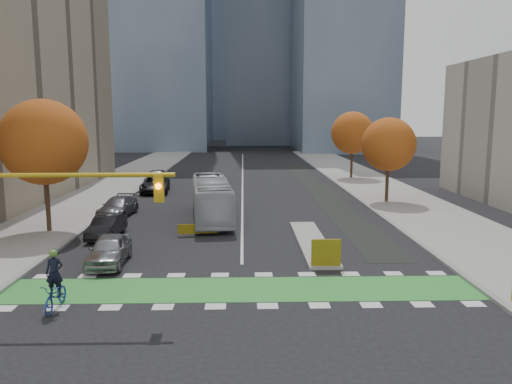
{
  "coord_description": "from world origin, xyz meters",
  "views": [
    {
      "loc": [
        0.08,
        -18.61,
        7.26
      ],
      "look_at": [
        0.79,
        8.88,
        3.0
      ],
      "focal_mm": 35.0,
      "sensor_mm": 36.0,
      "label": 1
    }
  ],
  "objects": [
    {
      "name": "parked_car_b",
      "position": [
        -8.1,
        10.7,
        0.66
      ],
      "size": [
        1.62,
        4.08,
        1.32
      ],
      "primitive_type": "imported",
      "rotation": [
        0.0,
        0.0,
        -0.06
      ],
      "color": "black",
      "rests_on": "ground"
    },
    {
      "name": "tree_west",
      "position": [
        -12.0,
        12.0,
        5.62
      ],
      "size": [
        5.2,
        5.2,
        8.22
      ],
      "color": "#332114",
      "rests_on": "ground"
    },
    {
      "name": "curb_west",
      "position": [
        -10.0,
        20.0,
        0.07
      ],
      "size": [
        0.3,
        120.0,
        0.16
      ],
      "primitive_type": "cube",
      "color": "gray",
      "rests_on": "ground"
    },
    {
      "name": "cyclist",
      "position": [
        -6.99,
        -0.5,
        0.78
      ],
      "size": [
        0.72,
        2.02,
        2.33
      ],
      "rotation": [
        0.0,
        0.0,
        -0.01
      ],
      "color": "navy",
      "rests_on": "ground"
    },
    {
      "name": "tower_far",
      "position": [
        -4.0,
        140.0,
        40.0
      ],
      "size": [
        26.0,
        26.0,
        80.0
      ],
      "primitive_type": "cube",
      "color": "#47566B",
      "rests_on": "ground"
    },
    {
      "name": "tree_east_near",
      "position": [
        12.0,
        22.0,
        4.86
      ],
      "size": [
        4.4,
        4.4,
        7.08
      ],
      "color": "#332114",
      "rests_on": "ground"
    },
    {
      "name": "parked_car_e",
      "position": [
        -9.0,
        33.27,
        0.83
      ],
      "size": [
        2.07,
        4.93,
        1.67
      ],
      "primitive_type": "imported",
      "rotation": [
        0.0,
        0.0,
        -0.02
      ],
      "color": "gray",
      "rests_on": "ground"
    },
    {
      "name": "median_island",
      "position": [
        4.0,
        9.0,
        0.08
      ],
      "size": [
        1.6,
        10.0,
        0.16
      ],
      "primitive_type": "cube",
      "color": "gray",
      "rests_on": "ground"
    },
    {
      "name": "parked_car_c",
      "position": [
        -9.0,
        17.11,
        0.69
      ],
      "size": [
        2.43,
        4.92,
        1.38
      ],
      "primitive_type": "imported",
      "rotation": [
        0.0,
        0.0,
        -0.11
      ],
      "color": "#535258",
      "rests_on": "ground"
    },
    {
      "name": "curb_east",
      "position": [
        10.0,
        20.0,
        0.07
      ],
      "size": [
        0.3,
        120.0,
        0.16
      ],
      "primitive_type": "cube",
      "color": "gray",
      "rests_on": "ground"
    },
    {
      "name": "bike_crossing",
      "position": [
        0.0,
        1.5,
        0.01
      ],
      "size": [
        20.0,
        3.0,
        0.01
      ],
      "primitive_type": "cube",
      "color": "green",
      "rests_on": "ground"
    },
    {
      "name": "parked_car_a",
      "position": [
        -6.5,
        5.25,
        0.72
      ],
      "size": [
        1.82,
        4.26,
        1.43
      ],
      "primitive_type": "imported",
      "rotation": [
        0.0,
        0.0,
        0.03
      ],
      "color": "gray",
      "rests_on": "ground"
    },
    {
      "name": "ground",
      "position": [
        0.0,
        0.0,
        0.0
      ],
      "size": [
        300.0,
        300.0,
        0.0
      ],
      "primitive_type": "plane",
      "color": "black",
      "rests_on": "ground"
    },
    {
      "name": "tower_ne",
      "position": [
        20.0,
        85.0,
        30.0
      ],
      "size": [
        18.0,
        24.0,
        60.0
      ],
      "primitive_type": "cube",
      "color": "#47566B",
      "rests_on": "ground"
    },
    {
      "name": "parked_car_d",
      "position": [
        -8.26,
        28.27,
        0.76
      ],
      "size": [
        2.98,
        5.66,
        1.52
      ],
      "primitive_type": "imported",
      "rotation": [
        0.0,
        0.0,
        0.09
      ],
      "color": "black",
      "rests_on": "ground"
    },
    {
      "name": "sidewalk_east",
      "position": [
        13.5,
        20.0,
        0.07
      ],
      "size": [
        7.0,
        120.0,
        0.15
      ],
      "primitive_type": "cube",
      "color": "gray",
      "rests_on": "ground"
    },
    {
      "name": "centre_line",
      "position": [
        0.0,
        40.0,
        0.01
      ],
      "size": [
        0.15,
        70.0,
        0.01
      ],
      "primitive_type": "cube",
      "color": "silver",
      "rests_on": "ground"
    },
    {
      "name": "tree_east_far",
      "position": [
        12.5,
        38.0,
        5.24
      ],
      "size": [
        4.8,
        4.8,
        7.65
      ],
      "color": "#332114",
      "rests_on": "ground"
    },
    {
      "name": "traffic_signal_west",
      "position": [
        -7.93,
        -0.51,
        4.03
      ],
      "size": [
        8.53,
        0.56,
        5.2
      ],
      "color": "#BF9914",
      "rests_on": "ground"
    },
    {
      "name": "hazard_board",
      "position": [
        4.0,
        4.2,
        0.8
      ],
      "size": [
        1.4,
        0.12,
        1.3
      ],
      "primitive_type": "cube",
      "color": "yellow",
      "rests_on": "median_island"
    },
    {
      "name": "bike_lane_paint",
      "position": [
        7.5,
        30.0,
        0.01
      ],
      "size": [
        2.5,
        50.0,
        0.01
      ],
      "primitive_type": "cube",
      "color": "black",
      "rests_on": "ground"
    },
    {
      "name": "bus",
      "position": [
        -2.15,
        15.92,
        1.46
      ],
      "size": [
        3.56,
        10.68,
        2.92
      ],
      "primitive_type": "imported",
      "rotation": [
        0.0,
        0.0,
        0.11
      ],
      "color": "silver",
      "rests_on": "ground"
    },
    {
      "name": "sidewalk_west",
      "position": [
        -13.5,
        20.0,
        0.07
      ],
      "size": [
        7.0,
        120.0,
        0.15
      ],
      "primitive_type": "cube",
      "color": "gray",
      "rests_on": "ground"
    }
  ]
}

